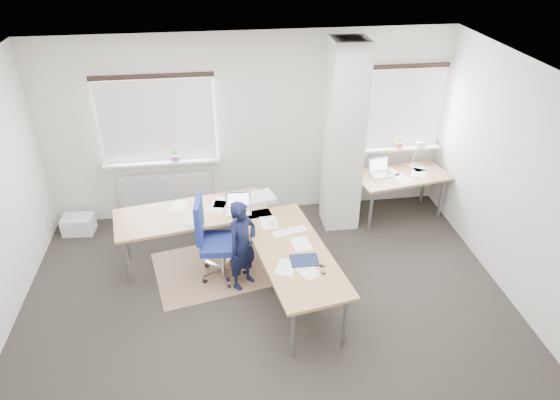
{
  "coord_description": "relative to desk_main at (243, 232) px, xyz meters",
  "views": [
    {
      "loc": [
        -0.48,
        -4.37,
        4.25
      ],
      "look_at": [
        0.24,
        0.9,
        1.08
      ],
      "focal_mm": 32.0,
      "sensor_mm": 36.0,
      "label": 1
    }
  ],
  "objects": [
    {
      "name": "ground",
      "position": [
        0.24,
        -0.84,
        -0.69
      ],
      "size": [
        6.0,
        6.0,
        0.0
      ],
      "primitive_type": "plane",
      "color": "#2A2722",
      "rests_on": "ground"
    },
    {
      "name": "room_shell",
      "position": [
        0.42,
        -0.38,
        1.05
      ],
      "size": [
        6.04,
        5.04,
        2.82
      ],
      "color": "beige",
      "rests_on": "ground"
    },
    {
      "name": "floor_mat",
      "position": [
        -0.44,
        0.17,
        -0.69
      ],
      "size": [
        1.68,
        1.51,
        0.01
      ],
      "primitive_type": "cube",
      "rotation": [
        0.0,
        0.0,
        0.21
      ],
      "color": "#997053",
      "rests_on": "ground"
    },
    {
      "name": "white_crate",
      "position": [
        -2.38,
        1.35,
        -0.56
      ],
      "size": [
        0.46,
        0.34,
        0.26
      ],
      "primitive_type": "cube",
      "rotation": [
        0.0,
        0.0,
        -0.07
      ],
      "color": "white",
      "rests_on": "ground"
    },
    {
      "name": "desk_main",
      "position": [
        0.0,
        0.0,
        0.0
      ],
      "size": [
        2.82,
        2.63,
        0.96
      ],
      "rotation": [
        0.0,
        0.0,
        0.17
      ],
      "color": "olive",
      "rests_on": "ground"
    },
    {
      "name": "desk_side",
      "position": [
        2.49,
        1.16,
        -0.01
      ],
      "size": [
        1.5,
        0.93,
        1.22
      ],
      "rotation": [
        0.0,
        0.0,
        0.17
      ],
      "color": "olive",
      "rests_on": "ground"
    },
    {
      "name": "task_chair",
      "position": [
        -0.33,
        0.05,
        -0.37
      ],
      "size": [
        0.63,
        0.62,
        1.15
      ],
      "rotation": [
        0.0,
        0.0,
        -0.1
      ],
      "color": "navy",
      "rests_on": "ground"
    },
    {
      "name": "person",
      "position": [
        -0.02,
        -0.18,
        -0.08
      ],
      "size": [
        0.53,
        0.52,
        1.22
      ],
      "primitive_type": "imported",
      "rotation": [
        0.0,
        0.0,
        0.75
      ],
      "color": "black",
      "rests_on": "ground"
    }
  ]
}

